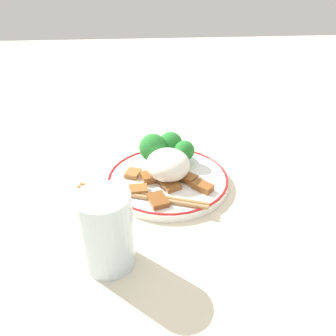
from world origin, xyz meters
TOP-DOWN VIEW (x-y plane):
  - ground_plane at (0.00, 0.00)m, footprint 3.00×3.00m
  - plate at (0.00, 0.00)m, footprint 0.23×0.23m
  - rice_mound at (0.00, -0.00)m, footprint 0.09×0.08m
  - broccoli_back_left at (-0.05, 0.04)m, footprint 0.04×0.04m
  - broccoli_back_center at (-0.08, 0.01)m, footprint 0.05×0.05m
  - broccoli_back_right at (-0.06, -0.02)m, footprint 0.06×0.06m
  - meat_near_front at (0.04, -0.06)m, footprint 0.03×0.03m
  - meat_near_left at (0.03, 0.00)m, footprint 0.05×0.04m
  - meat_near_right at (0.05, 0.06)m, footprint 0.04×0.04m
  - meat_near_back at (0.01, -0.04)m, footprint 0.03×0.03m
  - meat_on_rice_edge at (-0.01, -0.07)m, footprint 0.04×0.04m
  - meat_mid_left at (0.02, 0.04)m, footprint 0.04×0.04m
  - meat_mid_right at (0.08, -0.02)m, footprint 0.05×0.04m
  - chopsticks at (0.06, -0.05)m, footprint 0.10×0.23m
  - drinking_glass at (0.19, -0.10)m, footprint 0.07×0.07m

SIDE VIEW (x-z plane):
  - ground_plane at x=0.00m, z-range 0.00..0.00m
  - plate at x=0.00m, z-range 0.00..0.02m
  - chopsticks at x=0.06m, z-range 0.01..0.02m
  - meat_on_rice_edge at x=-0.01m, z-range 0.01..0.02m
  - meat_near_left at x=0.03m, z-range 0.01..0.02m
  - meat_mid_right at x=0.08m, z-range 0.01..0.02m
  - meat_near_front at x=0.04m, z-range 0.01..0.03m
  - meat_near_right at x=0.05m, z-range 0.01..0.03m
  - meat_mid_left at x=0.02m, z-range 0.01..0.03m
  - meat_near_back at x=0.01m, z-range 0.01..0.03m
  - rice_mound at x=0.00m, z-range 0.01..0.07m
  - broccoli_back_center at x=-0.08m, z-range 0.02..0.07m
  - broccoli_back_left at x=-0.05m, z-range 0.02..0.07m
  - broccoli_back_right at x=-0.06m, z-range 0.02..0.08m
  - drinking_glass at x=0.19m, z-range 0.00..0.11m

